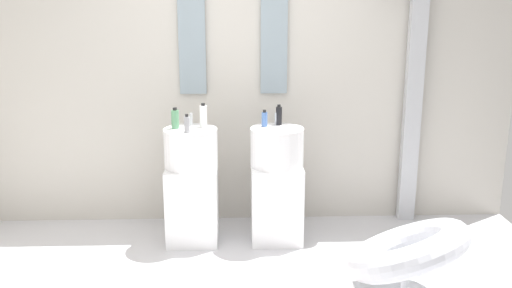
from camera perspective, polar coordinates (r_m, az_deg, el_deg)
The scene contains 12 objects.
rear_partition at distance 4.82m, azimuth -2.28°, elevation 7.32°, with size 4.80×0.10×2.60m, color beige.
pedestal_sink_left at distance 4.51m, azimuth -6.47°, elevation -4.10°, with size 0.42×0.42×1.02m.
pedestal_sink_right at distance 4.51m, azimuth 2.09°, elevation -4.03°, with size 0.42×0.42×1.02m.
vanity_mirror_left at distance 4.74m, azimuth -6.43°, elevation 9.82°, with size 0.22×0.03×0.80m, color #8C9EA8.
vanity_mirror_right at distance 4.74m, azimuth 1.81°, elevation 9.90°, with size 0.22×0.03×0.80m, color #8C9EA8.
shower_column at distance 4.96m, azimuth 15.35°, elevation 4.44°, with size 0.49×0.24×2.05m.
lounge_chair at distance 3.69m, azimuth 14.91°, elevation -10.95°, with size 1.10×1.10×0.65m.
soap_bottle_white at distance 4.42m, azimuth -5.32°, elevation 2.83°, with size 0.06×0.06×0.19m.
soap_bottle_blue at distance 4.43m, azimuth 0.86°, elevation 2.53°, with size 0.05×0.05×0.13m.
soap_bottle_green at distance 4.40m, azimuth -8.13°, elevation 2.52°, with size 0.06×0.06×0.16m.
soap_bottle_black at distance 4.48m, azimuth 2.32°, elevation 2.87°, with size 0.05×0.05×0.16m.
soap_bottle_grey at distance 4.25m, azimuth -6.95°, elevation 1.99°, with size 0.04×0.04×0.14m.
Camera 1 is at (0.01, -3.13, 1.91)m, focal length 39.79 mm.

